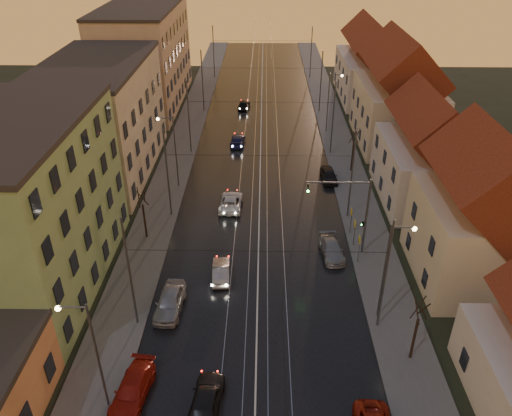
# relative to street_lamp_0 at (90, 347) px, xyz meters

# --- Properties ---
(road) EXTENTS (16.00, 120.00, 0.04)m
(road) POSITION_rel_street_lamp_0_xyz_m (9.10, 38.00, -4.87)
(road) COLOR black
(road) RESTS_ON ground
(sidewalk_left) EXTENTS (4.00, 120.00, 0.15)m
(sidewalk_left) POSITION_rel_street_lamp_0_xyz_m (-0.90, 38.00, -4.81)
(sidewalk_left) COLOR #4C4C4C
(sidewalk_left) RESTS_ON ground
(sidewalk_right) EXTENTS (4.00, 120.00, 0.15)m
(sidewalk_right) POSITION_rel_street_lamp_0_xyz_m (19.10, 38.00, -4.81)
(sidewalk_right) COLOR #4C4C4C
(sidewalk_right) RESTS_ON ground
(tram_rail_0) EXTENTS (0.06, 120.00, 0.03)m
(tram_rail_0) POSITION_rel_street_lamp_0_xyz_m (6.90, 38.00, -4.83)
(tram_rail_0) COLOR gray
(tram_rail_0) RESTS_ON road
(tram_rail_1) EXTENTS (0.06, 120.00, 0.03)m
(tram_rail_1) POSITION_rel_street_lamp_0_xyz_m (8.33, 38.00, -4.83)
(tram_rail_1) COLOR gray
(tram_rail_1) RESTS_ON road
(tram_rail_2) EXTENTS (0.06, 120.00, 0.03)m
(tram_rail_2) POSITION_rel_street_lamp_0_xyz_m (9.87, 38.00, -4.83)
(tram_rail_2) COLOR gray
(tram_rail_2) RESTS_ON road
(tram_rail_3) EXTENTS (0.06, 120.00, 0.03)m
(tram_rail_3) POSITION_rel_street_lamp_0_xyz_m (11.30, 38.00, -4.83)
(tram_rail_3) COLOR gray
(tram_rail_3) RESTS_ON road
(apartment_left_1) EXTENTS (10.00, 18.00, 13.00)m
(apartment_left_1) POSITION_rel_street_lamp_0_xyz_m (-8.40, 12.00, 1.61)
(apartment_left_1) COLOR #6E945E
(apartment_left_1) RESTS_ON ground
(apartment_left_2) EXTENTS (10.00, 20.00, 12.00)m
(apartment_left_2) POSITION_rel_street_lamp_0_xyz_m (-8.40, 32.00, 1.11)
(apartment_left_2) COLOR tan
(apartment_left_2) RESTS_ON ground
(apartment_left_3) EXTENTS (10.00, 24.00, 14.00)m
(apartment_left_3) POSITION_rel_street_lamp_0_xyz_m (-8.40, 56.00, 2.11)
(apartment_left_3) COLOR tan
(apartment_left_3) RESTS_ON ground
(house_right_1) EXTENTS (8.67, 10.20, 10.80)m
(house_right_1) POSITION_rel_street_lamp_0_xyz_m (26.10, 13.00, 0.56)
(house_right_1) COLOR beige
(house_right_1) RESTS_ON ground
(house_right_2) EXTENTS (9.18, 12.24, 9.20)m
(house_right_2) POSITION_rel_street_lamp_0_xyz_m (26.10, 26.00, -0.24)
(house_right_2) COLOR beige
(house_right_2) RESTS_ON ground
(house_right_3) EXTENTS (9.18, 14.28, 11.50)m
(house_right_3) POSITION_rel_street_lamp_0_xyz_m (26.10, 41.00, 0.92)
(house_right_3) COLOR beige
(house_right_3) RESTS_ON ground
(house_right_4) EXTENTS (9.18, 16.32, 10.00)m
(house_right_4) POSITION_rel_street_lamp_0_xyz_m (26.10, 59.00, 0.16)
(house_right_4) COLOR beige
(house_right_4) RESTS_ON ground
(catenary_pole_l_1) EXTENTS (0.16, 0.16, 9.00)m
(catenary_pole_l_1) POSITION_rel_street_lamp_0_xyz_m (0.50, 7.00, -0.39)
(catenary_pole_l_1) COLOR #595B60
(catenary_pole_l_1) RESTS_ON ground
(catenary_pole_r_1) EXTENTS (0.16, 0.16, 9.00)m
(catenary_pole_r_1) POSITION_rel_street_lamp_0_xyz_m (17.70, 7.00, -0.39)
(catenary_pole_r_1) COLOR #595B60
(catenary_pole_r_1) RESTS_ON ground
(catenary_pole_l_2) EXTENTS (0.16, 0.16, 9.00)m
(catenary_pole_l_2) POSITION_rel_street_lamp_0_xyz_m (0.50, 22.00, -0.39)
(catenary_pole_l_2) COLOR #595B60
(catenary_pole_l_2) RESTS_ON ground
(catenary_pole_r_2) EXTENTS (0.16, 0.16, 9.00)m
(catenary_pole_r_2) POSITION_rel_street_lamp_0_xyz_m (17.70, 22.00, -0.39)
(catenary_pole_r_2) COLOR #595B60
(catenary_pole_r_2) RESTS_ON ground
(catenary_pole_l_3) EXTENTS (0.16, 0.16, 9.00)m
(catenary_pole_l_3) POSITION_rel_street_lamp_0_xyz_m (0.50, 37.00, -0.39)
(catenary_pole_l_3) COLOR #595B60
(catenary_pole_l_3) RESTS_ON ground
(catenary_pole_r_3) EXTENTS (0.16, 0.16, 9.00)m
(catenary_pole_r_3) POSITION_rel_street_lamp_0_xyz_m (17.70, 37.00, -0.39)
(catenary_pole_r_3) COLOR #595B60
(catenary_pole_r_3) RESTS_ON ground
(catenary_pole_l_4) EXTENTS (0.16, 0.16, 9.00)m
(catenary_pole_l_4) POSITION_rel_street_lamp_0_xyz_m (0.50, 52.00, -0.39)
(catenary_pole_l_4) COLOR #595B60
(catenary_pole_l_4) RESTS_ON ground
(catenary_pole_r_4) EXTENTS (0.16, 0.16, 9.00)m
(catenary_pole_r_4) POSITION_rel_street_lamp_0_xyz_m (17.70, 52.00, -0.39)
(catenary_pole_r_4) COLOR #595B60
(catenary_pole_r_4) RESTS_ON ground
(catenary_pole_l_5) EXTENTS (0.16, 0.16, 9.00)m
(catenary_pole_l_5) POSITION_rel_street_lamp_0_xyz_m (0.50, 70.00, -0.39)
(catenary_pole_l_5) COLOR #595B60
(catenary_pole_l_5) RESTS_ON ground
(catenary_pole_r_5) EXTENTS (0.16, 0.16, 9.00)m
(catenary_pole_r_5) POSITION_rel_street_lamp_0_xyz_m (17.70, 70.00, -0.39)
(catenary_pole_r_5) COLOR #595B60
(catenary_pole_r_5) RESTS_ON ground
(street_lamp_0) EXTENTS (1.75, 0.32, 8.00)m
(street_lamp_0) POSITION_rel_street_lamp_0_xyz_m (0.00, 0.00, 0.00)
(street_lamp_0) COLOR #595B60
(street_lamp_0) RESTS_ON ground
(street_lamp_1) EXTENTS (1.75, 0.32, 8.00)m
(street_lamp_1) POSITION_rel_street_lamp_0_xyz_m (18.21, 8.00, 0.00)
(street_lamp_1) COLOR #595B60
(street_lamp_1) RESTS_ON ground
(street_lamp_2) EXTENTS (1.75, 0.32, 8.00)m
(street_lamp_2) POSITION_rel_street_lamp_0_xyz_m (0.00, 28.00, 0.00)
(street_lamp_2) COLOR #595B60
(street_lamp_2) RESTS_ON ground
(street_lamp_3) EXTENTS (1.75, 0.32, 8.00)m
(street_lamp_3) POSITION_rel_street_lamp_0_xyz_m (18.21, 44.00, 0.00)
(street_lamp_3) COLOR #595B60
(street_lamp_3) RESTS_ON ground
(traffic_light_mast) EXTENTS (5.30, 0.32, 7.20)m
(traffic_light_mast) POSITION_rel_street_lamp_0_xyz_m (17.10, 16.00, -0.29)
(traffic_light_mast) COLOR #595B60
(traffic_light_mast) RESTS_ON ground
(bare_tree_0) EXTENTS (1.09, 1.09, 5.11)m
(bare_tree_0) POSITION_rel_street_lamp_0_xyz_m (-1.09, 18.00, -2.40)
(bare_tree_0) COLOR black
(bare_tree_0) RESTS_ON ground
(bare_tree_1) EXTENTS (1.09, 1.09, 5.11)m
(bare_tree_1) POSITION_rel_street_lamp_0_xyz_m (19.31, 4.00, -2.40)
(bare_tree_1) COLOR black
(bare_tree_1) RESTS_ON ground
(bare_tree_2) EXTENTS (1.09, 1.09, 5.11)m
(bare_tree_2) POSITION_rel_street_lamp_0_xyz_m (19.51, 32.00, -2.40)
(bare_tree_2) COLOR black
(bare_tree_2) RESTS_ON ground
(driving_car_0) EXTENTS (2.17, 4.54, 1.50)m
(driving_car_0) POSITION_rel_street_lamp_0_xyz_m (6.21, -0.07, -4.14)
(driving_car_0) COLOR black
(driving_car_0) RESTS_ON ground
(driving_car_1) EXTENTS (1.58, 3.89, 1.25)m
(driving_car_1) POSITION_rel_street_lamp_0_xyz_m (6.12, 12.43, -4.26)
(driving_car_1) COLOR #949499
(driving_car_1) RESTS_ON ground
(driving_car_2) EXTENTS (2.29, 4.66, 1.27)m
(driving_car_2) POSITION_rel_street_lamp_0_xyz_m (6.26, 23.67, -4.25)
(driving_car_2) COLOR silver
(driving_car_2) RESTS_ON ground
(driving_car_3) EXTENTS (1.94, 4.33, 1.23)m
(driving_car_3) POSITION_rel_street_lamp_0_xyz_m (6.16, 39.47, -4.27)
(driving_car_3) COLOR #191E4B
(driving_car_3) RESTS_ON ground
(driving_car_4) EXTENTS (1.92, 4.07, 1.35)m
(driving_car_4) POSITION_rel_street_lamp_0_xyz_m (6.43, 53.24, -4.21)
(driving_car_4) COLOR black
(driving_car_4) RESTS_ON ground
(parked_left_2) EXTENTS (2.43, 4.76, 1.32)m
(parked_left_2) POSITION_rel_street_lamp_0_xyz_m (1.66, 0.66, -4.23)
(parked_left_2) COLOR #9F1A0F
(parked_left_2) RESTS_ON ground
(parked_left_3) EXTENTS (2.10, 4.69, 1.57)m
(parked_left_3) POSITION_rel_street_lamp_0_xyz_m (2.63, 8.54, -4.10)
(parked_left_3) COLOR #9C9CA1
(parked_left_3) RESTS_ON ground
(parked_right_1) EXTENTS (2.12, 4.39, 1.23)m
(parked_right_1) POSITION_rel_street_lamp_0_xyz_m (15.42, 15.62, -4.27)
(parked_right_1) COLOR #939398
(parked_right_1) RESTS_ON ground
(parked_right_2) EXTENTS (1.84, 4.01, 1.33)m
(parked_right_2) POSITION_rel_street_lamp_0_xyz_m (16.70, 29.64, -4.22)
(parked_right_2) COLOR black
(parked_right_2) RESTS_ON ground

